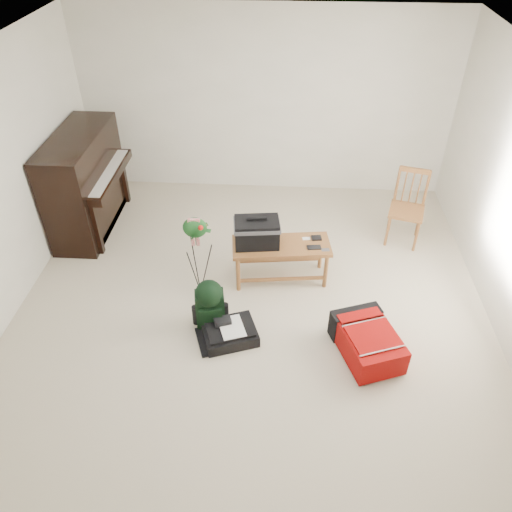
# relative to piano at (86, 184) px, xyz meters

# --- Properties ---
(floor) EXTENTS (5.00, 5.50, 0.01)m
(floor) POSITION_rel_piano_xyz_m (2.19, -1.60, -0.60)
(floor) COLOR beige
(floor) RESTS_ON ground
(ceiling) EXTENTS (5.00, 5.50, 0.01)m
(ceiling) POSITION_rel_piano_xyz_m (2.19, -1.60, 1.90)
(ceiling) COLOR white
(ceiling) RESTS_ON wall_back
(wall_back) EXTENTS (5.00, 0.04, 2.50)m
(wall_back) POSITION_rel_piano_xyz_m (2.19, 1.15, 0.65)
(wall_back) COLOR white
(wall_back) RESTS_ON floor
(piano) EXTENTS (0.71, 1.50, 1.25)m
(piano) POSITION_rel_piano_xyz_m (0.00, 0.00, 0.00)
(piano) COLOR black
(piano) RESTS_ON floor
(bench) EXTENTS (1.12, 0.56, 0.83)m
(bench) POSITION_rel_piano_xyz_m (2.29, -0.93, -0.02)
(bench) COLOR #9B6432
(bench) RESTS_ON floor
(dining_chair) EXTENTS (0.50, 0.50, 0.93)m
(dining_chair) POSITION_rel_piano_xyz_m (3.99, -0.07, -0.15)
(dining_chair) COLOR #9B6432
(dining_chair) RESTS_ON floor
(red_suitcase) EXTENTS (0.70, 0.86, 0.31)m
(red_suitcase) POSITION_rel_piano_xyz_m (3.34, -1.98, -0.44)
(red_suitcase) COLOR #9D0906
(red_suitcase) RESTS_ON floor
(black_duffel) EXTENTS (0.63, 0.57, 0.22)m
(black_duffel) POSITION_rel_piano_xyz_m (1.99, -1.91, -0.52)
(black_duffel) COLOR black
(black_duffel) RESTS_ON floor
(green_backpack) EXTENTS (0.31, 0.29, 0.57)m
(green_backpack) POSITION_rel_piano_xyz_m (1.79, -1.74, -0.29)
(green_backpack) COLOR black
(green_backpack) RESTS_ON floor
(flower_stand) EXTENTS (0.33, 0.33, 1.02)m
(flower_stand) POSITION_rel_piano_xyz_m (1.60, -1.25, -0.10)
(flower_stand) COLOR black
(flower_stand) RESTS_ON floor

